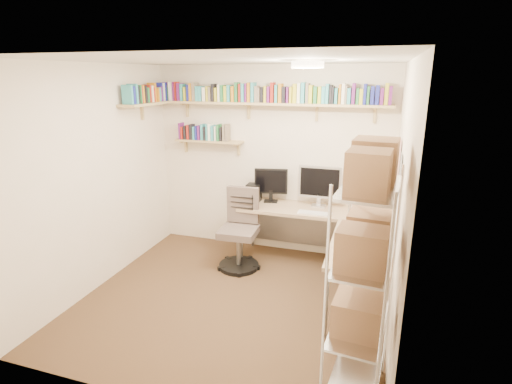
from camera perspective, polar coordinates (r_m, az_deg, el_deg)
ground at (r=4.53m, az=-3.33°, el=-15.18°), size 3.20×3.20×0.00m
room_shell at (r=3.95m, az=-3.63°, el=4.36°), size 3.24×3.04×2.52m
wall_shelves at (r=5.23m, az=-2.62°, el=12.68°), size 3.12×1.09×0.80m
corner_desk at (r=4.90m, az=8.22°, el=-3.44°), size 1.95×1.89×1.27m
office_chair at (r=5.08m, az=-2.31°, el=-6.12°), size 0.53×0.54×1.02m
wire_rack at (r=2.79m, az=15.37°, el=-6.88°), size 0.44×0.79×1.96m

